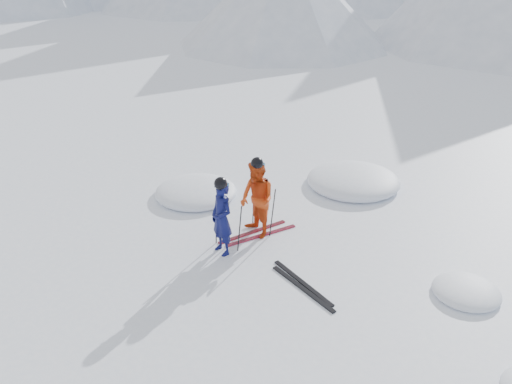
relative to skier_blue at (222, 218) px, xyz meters
The scene contains 12 objects.
ground 2.38m from the skier_blue, ahead, with size 160.00×160.00×0.00m, color white.
skier_blue is the anchor object (origin of this frame).
skier_red 1.00m from the skier_blue, 83.89° to the left, with size 0.82×0.64×1.69m, color #CE3E10.
pole_blue_left 0.43m from the skier_blue, 153.43° to the left, with size 0.02×0.02×1.04m, color black.
pole_blue_right 0.44m from the skier_blue, 45.00° to the left, with size 0.02×0.02×1.04m, color black.
pole_red_left 1.28m from the skier_blue, 98.86° to the left, with size 0.02×0.02×1.12m, color black.
pole_red_right 1.23m from the skier_blue, 70.43° to the left, with size 0.02×0.02×1.12m, color black.
ski_worn_left 1.26m from the skier_blue, 90.79° to the left, with size 0.09×1.70×0.03m, color black.
ski_worn_right 1.28m from the skier_blue, 77.16° to the left, with size 0.09×1.70×0.03m, color black.
ski_loose_a 2.05m from the skier_blue, ahead, with size 0.09×1.70×0.03m, color black.
ski_loose_b 2.13m from the skier_blue, ahead, with size 0.09×1.70×0.03m, color black.
snow_lumps 3.12m from the skier_blue, 83.96° to the left, with size 10.01×6.37×0.52m.
Camera 1 is at (4.17, -7.28, 5.97)m, focal length 38.00 mm.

